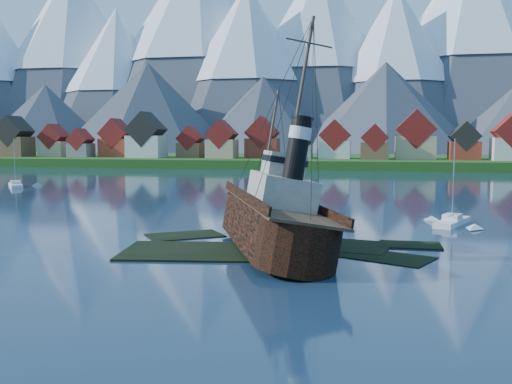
% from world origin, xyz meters
% --- Properties ---
extents(ground, '(1400.00, 1400.00, 0.00)m').
position_xyz_m(ground, '(0.00, 0.00, 0.00)').
color(ground, '#182D45').
rests_on(ground, ground).
extents(shoal, '(31.71, 21.24, 1.14)m').
position_xyz_m(shoal, '(1.78, 2.15, -0.35)').
color(shoal, black).
rests_on(shoal, ground).
extents(shore_bank, '(600.00, 80.00, 3.20)m').
position_xyz_m(shore_bank, '(0.00, 170.00, 0.00)').
color(shore_bank, '#1C4212').
rests_on(shore_bank, ground).
extents(seawall, '(600.00, 2.50, 2.00)m').
position_xyz_m(seawall, '(0.00, 132.00, 0.00)').
color(seawall, '#3F3D38').
rests_on(seawall, ground).
extents(town, '(250.96, 16.69, 17.30)m').
position_xyz_m(town, '(-33.12, 152.18, 8.99)').
color(town, maroon).
rests_on(town, ground).
extents(mountains, '(965.00, 340.00, 205.00)m').
position_xyz_m(mountains, '(-0.79, 481.26, 89.34)').
color(mountains, '#2D333D').
rests_on(mountains, ground).
extents(tugboat_wreck, '(6.82, 29.39, 23.29)m').
position_xyz_m(tugboat_wreck, '(1.36, 2.06, 2.93)').
color(tugboat_wreck, black).
rests_on(tugboat_wreck, ground).
extents(sailboat_a, '(7.38, 8.37, 10.93)m').
position_xyz_m(sailboat_a, '(-64.99, 57.61, 0.24)').
color(sailboat_a, silver).
rests_on(sailboat_a, ground).
extents(sailboat_c, '(7.25, 8.08, 11.22)m').
position_xyz_m(sailboat_c, '(-3.31, 71.25, 0.25)').
color(sailboat_c, silver).
rests_on(sailboat_c, ground).
extents(sailboat_f, '(5.44, 8.79, 11.11)m').
position_xyz_m(sailboat_f, '(20.97, 20.00, 0.25)').
color(sailboat_f, silver).
rests_on(sailboat_f, ground).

